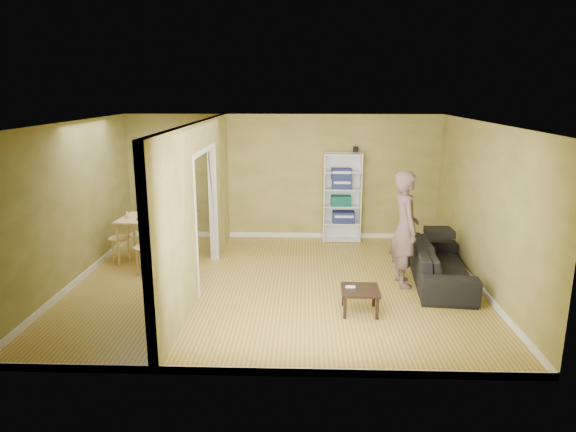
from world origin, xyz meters
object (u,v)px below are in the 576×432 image
object	(u,v)px
person	(406,219)
bookshelf	(342,197)
coffee_table	(360,292)
chair_far	(171,227)
chair_left	(120,237)
sofa	(441,258)
chair_near	(146,246)
dining_table	(157,222)

from	to	relation	value
person	bookshelf	bearing A→B (deg)	12.94
coffee_table	chair_far	bearing A→B (deg)	140.69
person	chair_left	distance (m)	5.14
person	bookshelf	world-z (taller)	person
chair_far	sofa	bearing A→B (deg)	153.35
person	chair_left	bearing A→B (deg)	73.02
bookshelf	coffee_table	xyz separation A→B (m)	(0.02, -3.63, -0.62)
bookshelf	chair_near	size ratio (longest dim) A/B	1.94
chair_near	person	bearing A→B (deg)	-14.03
coffee_table	chair_left	size ratio (longest dim) A/B	0.60
person	dining_table	bearing A→B (deg)	70.99
sofa	bookshelf	distance (m)	2.87
bookshelf	chair_far	distance (m)	3.52
coffee_table	sofa	bearing A→B (deg)	40.09
bookshelf	dining_table	xyz separation A→B (m)	(-3.47, -1.46, -0.18)
coffee_table	chair_far	world-z (taller)	chair_far
person	coffee_table	size ratio (longest dim) A/B	4.12
dining_table	bookshelf	bearing A→B (deg)	22.87
chair_near	chair_far	bearing A→B (deg)	77.28
coffee_table	dining_table	xyz separation A→B (m)	(-3.49, 2.17, 0.43)
dining_table	chair_left	bearing A→B (deg)	-178.64
person	chair_near	bearing A→B (deg)	79.32
chair_near	chair_far	size ratio (longest dim) A/B	1.00
person	coffee_table	bearing A→B (deg)	138.89
person	chair_near	xyz separation A→B (m)	(-4.31, 0.41, -0.62)
bookshelf	chair_far	xyz separation A→B (m)	(-3.39, -0.84, -0.45)
person	chair_left	xyz separation A→B (m)	(-5.00, 1.03, -0.65)
person	chair_left	size ratio (longest dim) A/B	2.45
sofa	bookshelf	bearing A→B (deg)	36.94
bookshelf	chair_left	bearing A→B (deg)	-160.44
chair_near	chair_far	world-z (taller)	chair_near
person	chair_far	bearing A→B (deg)	63.03
sofa	person	world-z (taller)	person
sofa	dining_table	world-z (taller)	sofa
person	coffee_table	distance (m)	1.59
sofa	chair_far	world-z (taller)	chair_far
person	sofa	bearing A→B (deg)	-86.79
coffee_table	dining_table	bearing A→B (deg)	148.19
person	dining_table	size ratio (longest dim) A/B	1.68
dining_table	chair_left	xyz separation A→B (m)	(-0.70, -0.02, -0.29)
sofa	person	bearing A→B (deg)	104.33
chair_left	chair_far	world-z (taller)	chair_far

